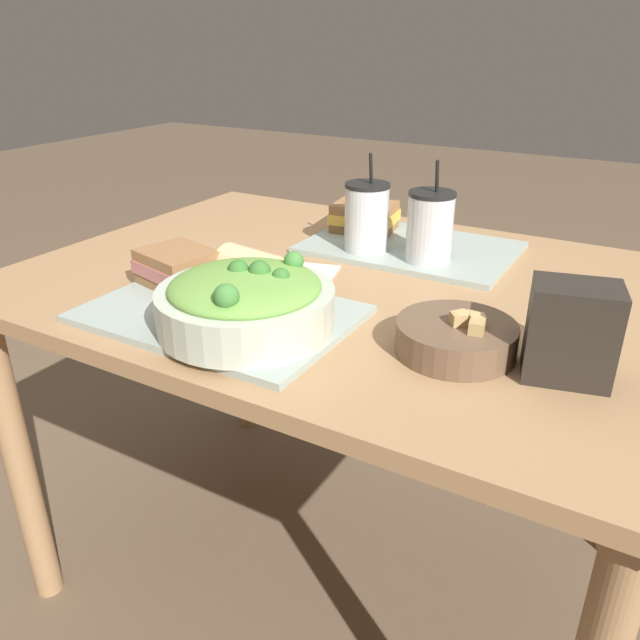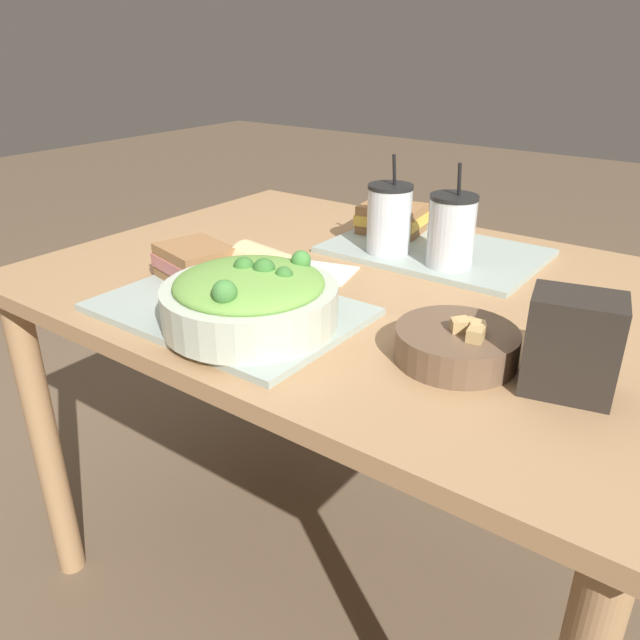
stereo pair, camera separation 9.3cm
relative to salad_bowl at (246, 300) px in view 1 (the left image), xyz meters
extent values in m
plane|color=brown|center=(0.01, 0.30, -0.83)|extent=(12.00, 12.00, 0.00)
cube|color=#A37A51|center=(0.01, 0.30, -0.07)|extent=(1.25, 0.92, 0.03)
cylinder|color=#A37A51|center=(-0.55, -0.10, -0.46)|extent=(0.06, 0.06, 0.74)
cylinder|color=#A37A51|center=(-0.55, 0.70, -0.46)|extent=(0.06, 0.06, 0.74)
cylinder|color=#A37A51|center=(0.58, 0.70, -0.46)|extent=(0.06, 0.06, 0.74)
cube|color=#99A89E|center=(-0.08, 0.03, -0.05)|extent=(0.44, 0.30, 0.01)
cube|color=#99A89E|center=(0.06, 0.52, -0.05)|extent=(0.44, 0.30, 0.01)
cylinder|color=beige|center=(0.00, 0.00, -0.01)|extent=(0.28, 0.28, 0.07)
ellipsoid|color=#6B9E42|center=(0.00, 0.00, 0.02)|extent=(0.24, 0.24, 0.05)
sphere|color=#38702D|center=(0.01, 0.02, 0.04)|extent=(0.04, 0.04, 0.04)
sphere|color=#427F38|center=(0.03, -0.09, 0.04)|extent=(0.04, 0.04, 0.04)
sphere|color=#38702D|center=(-0.02, 0.01, 0.04)|extent=(0.03, 0.03, 0.03)
sphere|color=#427F38|center=(0.03, 0.09, 0.04)|extent=(0.03, 0.03, 0.03)
sphere|color=#38702D|center=(0.02, 0.02, 0.04)|extent=(0.03, 0.03, 0.03)
sphere|color=#38702D|center=(0.05, 0.02, 0.04)|extent=(0.03, 0.03, 0.03)
cube|color=beige|center=(0.01, 0.02, 0.03)|extent=(0.06, 0.06, 0.01)
cube|color=beige|center=(-0.02, -0.05, 0.03)|extent=(0.04, 0.04, 0.01)
cube|color=beige|center=(0.03, 0.04, 0.03)|extent=(0.07, 0.06, 0.01)
cylinder|color=brown|center=(0.30, 0.10, -0.03)|extent=(0.18, 0.18, 0.05)
cylinder|color=#4C2814|center=(0.30, 0.10, -0.02)|extent=(0.16, 0.16, 0.01)
cube|color=tan|center=(0.32, 0.11, 0.00)|extent=(0.02, 0.02, 0.02)
cube|color=tan|center=(0.31, 0.11, 0.00)|extent=(0.03, 0.03, 0.02)
cube|color=tan|center=(0.31, 0.10, 0.00)|extent=(0.03, 0.03, 0.02)
cube|color=tan|center=(0.33, 0.11, 0.00)|extent=(0.03, 0.03, 0.02)
cube|color=tan|center=(0.34, 0.09, 0.00)|extent=(0.03, 0.03, 0.02)
cube|color=olive|center=(-0.22, 0.09, -0.04)|extent=(0.15, 0.14, 0.02)
cube|color=#C1706B|center=(-0.22, 0.09, -0.01)|extent=(0.16, 0.14, 0.02)
cube|color=olive|center=(-0.22, 0.09, 0.01)|extent=(0.15, 0.14, 0.02)
cylinder|color=#DBBC84|center=(-0.09, 0.14, -0.01)|extent=(0.13, 0.09, 0.07)
cylinder|color=beige|center=(-0.04, 0.13, -0.01)|extent=(0.02, 0.07, 0.07)
cube|color=olive|center=(-0.08, 0.57, -0.04)|extent=(0.15, 0.13, 0.02)
cube|color=#EFB742|center=(-0.08, 0.57, -0.01)|extent=(0.16, 0.13, 0.02)
cube|color=olive|center=(-0.08, 0.57, 0.01)|extent=(0.15, 0.13, 0.02)
cylinder|color=silver|center=(-0.01, 0.44, 0.02)|extent=(0.09, 0.09, 0.13)
cylinder|color=black|center=(-0.01, 0.44, 0.01)|extent=(0.08, 0.08, 0.11)
cylinder|color=black|center=(-0.01, 0.44, 0.09)|extent=(0.09, 0.09, 0.01)
cylinder|color=black|center=(0.00, 0.44, 0.12)|extent=(0.01, 0.02, 0.07)
cylinder|color=silver|center=(0.13, 0.44, 0.02)|extent=(0.09, 0.09, 0.13)
cylinder|color=maroon|center=(0.13, 0.44, 0.01)|extent=(0.08, 0.08, 0.11)
cylinder|color=black|center=(0.13, 0.44, 0.09)|extent=(0.09, 0.09, 0.01)
cylinder|color=black|center=(0.14, 0.44, 0.12)|extent=(0.01, 0.02, 0.07)
cube|color=#28231E|center=(0.46, 0.11, 0.01)|extent=(0.13, 0.11, 0.14)
cube|color=silver|center=(-0.08, 0.27, -0.06)|extent=(0.18, 0.14, 0.00)
camera|label=1|loc=(0.54, -0.71, 0.38)|focal=35.00mm
camera|label=2|loc=(0.62, -0.66, 0.38)|focal=35.00mm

